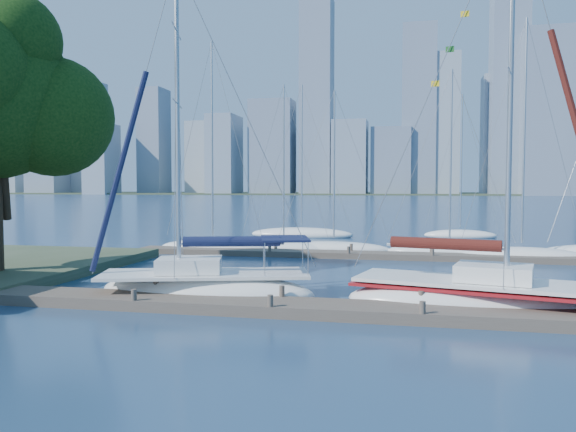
# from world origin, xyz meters

# --- Properties ---
(ground) EXTENTS (700.00, 700.00, 0.00)m
(ground) POSITION_xyz_m (0.00, 0.00, 0.00)
(ground) COLOR #172A4B
(ground) RESTS_ON ground
(near_dock) EXTENTS (26.00, 2.00, 0.40)m
(near_dock) POSITION_xyz_m (0.00, 0.00, 0.20)
(near_dock) COLOR brown
(near_dock) RESTS_ON ground
(far_dock) EXTENTS (30.00, 1.80, 0.36)m
(far_dock) POSITION_xyz_m (2.00, 16.00, 0.18)
(far_dock) COLOR brown
(far_dock) RESTS_ON ground
(far_shore) EXTENTS (800.00, 100.00, 1.50)m
(far_shore) POSITION_xyz_m (0.00, 320.00, 0.00)
(far_shore) COLOR #38472D
(far_shore) RESTS_ON ground
(sailboat_navy) EXTENTS (9.28, 5.16, 13.77)m
(sailboat_navy) POSITION_xyz_m (-3.35, 1.88, 1.04)
(sailboat_navy) COLOR white
(sailboat_navy) RESTS_ON ground
(sailboat_maroon) EXTENTS (9.55, 4.99, 14.97)m
(sailboat_maroon) POSITION_xyz_m (6.93, 1.94, 1.13)
(sailboat_maroon) COLOR white
(sailboat_maroon) RESTS_ON ground
(bg_boat_0) EXTENTS (7.94, 3.83, 14.66)m
(bg_boat_0) POSITION_xyz_m (-8.64, 17.59, 0.29)
(bg_boat_0) COLOR white
(bg_boat_0) RESTS_ON ground
(bg_boat_1) EXTENTS (6.74, 2.96, 11.69)m
(bg_boat_1) POSITION_xyz_m (-3.80, 18.45, 0.23)
(bg_boat_1) COLOR white
(bg_boat_1) RESTS_ON ground
(bg_boat_2) EXTENTS (8.00, 4.30, 11.28)m
(bg_boat_2) POSITION_xyz_m (-0.39, 18.87, 0.23)
(bg_boat_2) COLOR white
(bg_boat_2) RESTS_ON ground
(bg_boat_3) EXTENTS (8.17, 3.18, 12.32)m
(bg_boat_3) POSITION_xyz_m (7.21, 18.60, 0.25)
(bg_boat_3) COLOR white
(bg_boat_3) RESTS_ON ground
(bg_boat_4) EXTENTS (7.82, 3.78, 14.88)m
(bg_boat_4) POSITION_xyz_m (11.35, 17.11, 0.29)
(bg_boat_4) COLOR white
(bg_boat_4) RESTS_ON ground
(bg_boat_6) EXTENTS (9.49, 4.82, 13.72)m
(bg_boat_6) POSITION_xyz_m (-4.63, 29.53, 0.28)
(bg_boat_6) COLOR white
(bg_boat_6) RESTS_ON ground
(bg_boat_7) EXTENTS (6.47, 3.36, 12.76)m
(bg_boat_7) POSITION_xyz_m (9.06, 31.80, 0.26)
(bg_boat_7) COLOR white
(bg_boat_7) RESTS_ON ground
(skyline) EXTENTS (502.88, 51.31, 109.51)m
(skyline) POSITION_xyz_m (25.32, 290.08, 34.82)
(skyline) COLOR gray
(skyline) RESTS_ON ground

